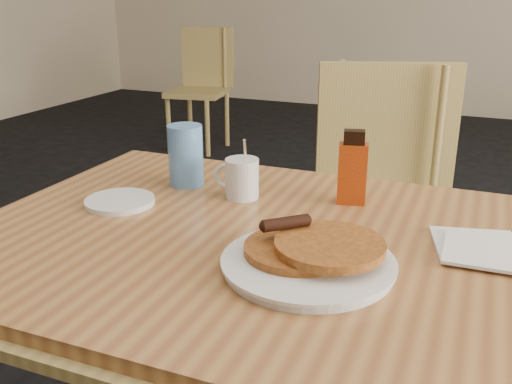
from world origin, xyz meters
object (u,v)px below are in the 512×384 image
Objects in this scene: chair_wall_extra at (202,77)px; blue_tumbler at (186,155)px; main_table at (293,260)px; pancake_plate at (310,257)px; coffee_mug at (241,177)px; chair_main_far at (376,194)px; syrup_bottle at (352,170)px.

chair_wall_extra is 3.18m from blue_tumbler.
pancake_plate is at bearing -56.90° from main_table.
coffee_mug is (-0.19, 0.18, 0.09)m from main_table.
main_table is 3.52m from chair_wall_extra.
pancake_plate is 2.02× the size of blue_tumbler.
chair_main_far is 6.06× the size of syrup_bottle.
chair_main_far is at bearing 90.29° from coffee_mug.
main_table is at bearing -30.96° from blue_tumbler.
chair_main_far is 0.59m from syrup_bottle.
chair_wall_extra is 5.66× the size of syrup_bottle.
syrup_bottle reaches higher than coffee_mug.
main_table is 0.79m from chair_main_far.
syrup_bottle is at bearing 92.20° from pancake_plate.
main_table is 9.16× the size of blue_tumbler.
chair_wall_extra is at bearing 137.58° from coffee_mug.
chair_main_far is (0.00, 0.78, -0.12)m from main_table.
chair_wall_extra is at bearing 120.94° from main_table.
chair_wall_extra reaches higher than coffee_mug.
chair_main_far is 6.81× the size of blue_tumbler.
syrup_bottle is at bearing 4.76° from blue_tumbler.
syrup_bottle reaches higher than blue_tumbler.
chair_wall_extra is 3.28m from coffee_mug.
coffee_mug is 0.87× the size of syrup_bottle.
blue_tumbler is at bearing -172.99° from coffee_mug.
coffee_mug is (-0.19, -0.60, 0.21)m from chair_main_far.
pancake_plate is 0.50m from blue_tumbler.
pancake_plate is at bearing -29.50° from coffee_mug.
syrup_bottle reaches higher than pancake_plate.
pancake_plate is at bearing -101.60° from syrup_bottle.
syrup_bottle is (0.05, 0.24, 0.11)m from main_table.
blue_tumbler is at bearing -141.90° from chair_main_far.
main_table is at bearing -25.41° from coffee_mug.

